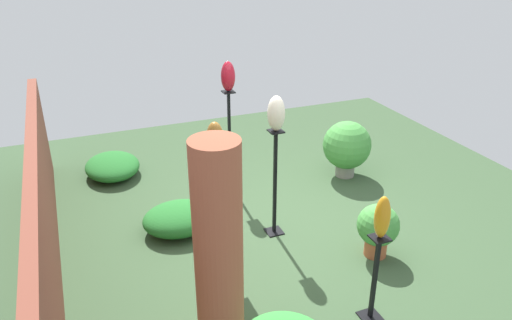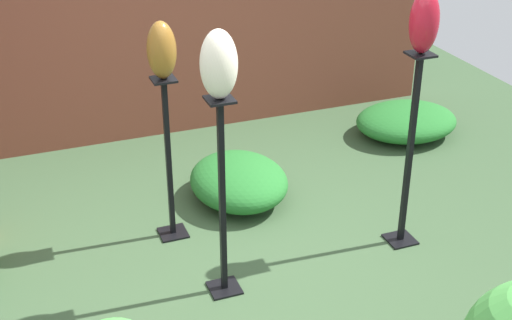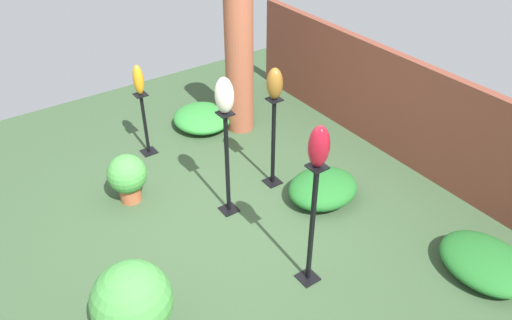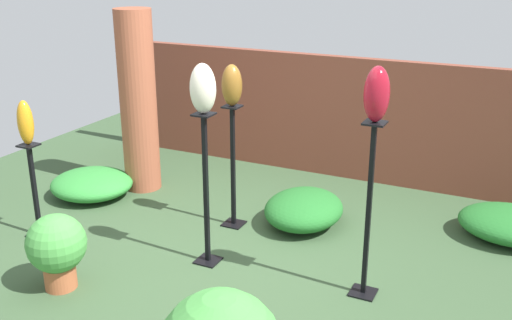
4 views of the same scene
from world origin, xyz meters
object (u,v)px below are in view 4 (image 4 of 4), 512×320
pedestal_amber (35,195)px  potted_plant_mid_left (57,247)px  art_vase_bronze (232,85)px  pedestal_ruby (368,219)px  art_vase_ruby (377,94)px  pedestal_ivory (206,196)px  art_vase_amber (25,123)px  pedestal_bronze (233,172)px  art_vase_ivory (203,89)px  brick_pillar (138,102)px

pedestal_amber → potted_plant_mid_left: pedestal_amber is taller
art_vase_bronze → pedestal_ruby: bearing=-23.9°
art_vase_bronze → art_vase_ruby: bearing=-23.9°
pedestal_ivory → pedestal_amber: 1.74m
art_vase_amber → pedestal_amber: bearing=-172.9°
pedestal_bronze → art_vase_ivory: size_ratio=2.99×
pedestal_amber → brick_pillar: bearing=83.4°
art_vase_bronze → brick_pillar: bearing=162.9°
pedestal_ruby → potted_plant_mid_left: bearing=-156.5°
pedestal_ivory → pedestal_ruby: (1.37, 0.09, 0.04)m
art_vase_ruby → art_vase_amber: (-3.08, -0.34, -0.50)m
brick_pillar → pedestal_ivory: brick_pillar is taller
potted_plant_mid_left → pedestal_amber: bearing=143.4°
brick_pillar → art_vase_ivory: size_ratio=4.94×
pedestal_ruby → potted_plant_mid_left: 2.45m
pedestal_ruby → art_vase_ruby: art_vase_ruby is taller
brick_pillar → pedestal_ivory: size_ratio=1.49×
pedestal_amber → art_vase_ivory: (1.71, 0.25, 1.13)m
pedestal_ivory → art_vase_ivory: (0.00, 0.00, 0.93)m
art_vase_ivory → art_vase_amber: 1.78m
brick_pillar → art_vase_ivory: (1.54, -1.19, 0.54)m
art_vase_ruby → art_vase_bronze: (-1.52, 0.67, -0.21)m
art_vase_ivory → art_vase_amber: bearing=-171.5°
pedestal_ivory → pedestal_bronze: 0.77m
pedestal_ivory → art_vase_ruby: 1.70m
art_vase_ivory → art_vase_bronze: (-0.14, 0.76, -0.14)m
brick_pillar → art_vase_ivory: bearing=-37.7°
pedestal_ivory → potted_plant_mid_left: bearing=-134.2°
pedestal_amber → potted_plant_mid_left: 1.06m
brick_pillar → pedestal_amber: bearing=-96.6°
pedestal_ruby → pedestal_amber: bearing=-173.7°
pedestal_ruby → art_vase_amber: 3.13m
art_vase_ivory → potted_plant_mid_left: size_ratio=0.64×
pedestal_ivory → art_vase_bronze: size_ratio=3.47×
pedestal_ivory → art_vase_bronze: (-0.14, 0.76, 0.79)m
pedestal_ruby → art_vase_amber: size_ratio=3.45×
art_vase_ruby → pedestal_amber: bearing=-173.7°
art_vase_ruby → art_vase_bronze: 1.67m
art_vase_ivory → pedestal_ivory: bearing=0.0°
pedestal_amber → art_vase_ruby: art_vase_ruby is taller
pedestal_ivory → pedestal_ruby: pedestal_ruby is taller
art_vase_ruby → potted_plant_mid_left: 2.74m
art_vase_ruby → pedestal_ivory: bearing=-176.4°
pedestal_ivory → pedestal_amber: (-1.71, -0.25, -0.21)m
pedestal_ivory → art_vase_ruby: (1.37, 0.09, 1.00)m
pedestal_bronze → art_vase_amber: bearing=-147.1°
pedestal_ivory → pedestal_ruby: 1.38m
art_vase_ruby → art_vase_bronze: size_ratio=1.05×
pedestal_ruby → pedestal_bronze: 1.66m
art_vase_ivory → art_vase_bronze: 0.78m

